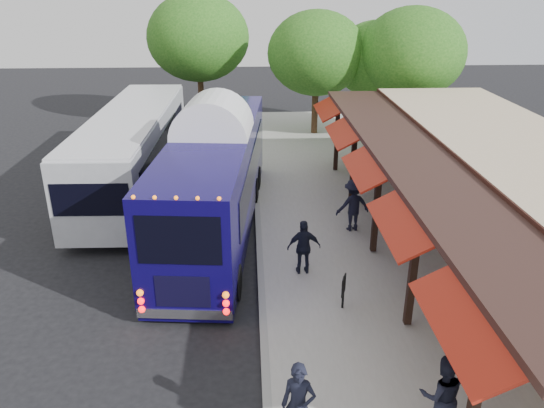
# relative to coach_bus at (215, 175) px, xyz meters

# --- Properties ---
(ground) EXTENTS (90.00, 90.00, 0.00)m
(ground) POSITION_rel_coach_bus_xyz_m (1.45, -6.39, -2.09)
(ground) COLOR black
(ground) RESTS_ON ground
(sidewalk) EXTENTS (10.00, 40.00, 0.15)m
(sidewalk) POSITION_rel_coach_bus_xyz_m (6.45, -2.39, -2.02)
(sidewalk) COLOR #9E9B93
(sidewalk) RESTS_ON ground
(curb) EXTENTS (0.20, 40.00, 0.16)m
(curb) POSITION_rel_coach_bus_xyz_m (1.50, -2.39, -2.02)
(curb) COLOR gray
(curb) RESTS_ON ground
(station_shelter) EXTENTS (8.15, 20.00, 3.60)m
(station_shelter) POSITION_rel_coach_bus_xyz_m (9.83, -2.39, -0.25)
(station_shelter) COLOR #C6B189
(station_shelter) RESTS_ON ground
(coach_bus) EXTENTS (3.67, 12.35, 3.90)m
(coach_bus) POSITION_rel_coach_bus_xyz_m (0.00, 0.00, 0.00)
(coach_bus) COLOR #0E064D
(coach_bus) RESTS_ON ground
(city_bus) EXTENTS (2.96, 12.61, 3.38)m
(city_bus) POSITION_rel_coach_bus_xyz_m (-3.69, 4.18, -0.23)
(city_bus) COLOR #999DA2
(city_bus) RESTS_ON ground
(ped_a) EXTENTS (0.75, 0.59, 1.82)m
(ped_a) POSITION_rel_coach_bus_xyz_m (2.05, -10.01, -1.03)
(ped_a) COLOR black
(ped_a) RESTS_ON sidewalk
(ped_b) EXTENTS (0.93, 0.76, 1.77)m
(ped_b) POSITION_rel_coach_bus_xyz_m (4.85, -9.84, -1.06)
(ped_b) COLOR black
(ped_b) RESTS_ON sidewalk
(ped_c) EXTENTS (1.04, 0.47, 1.73)m
(ped_c) POSITION_rel_coach_bus_xyz_m (2.81, -3.57, -1.08)
(ped_c) COLOR black
(ped_c) RESTS_ON sidewalk
(ped_d) EXTENTS (1.35, 0.94, 1.90)m
(ped_d) POSITION_rel_coach_bus_xyz_m (4.85, -0.64, -0.99)
(ped_d) COLOR black
(ped_d) RESTS_ON sidewalk
(sign_board) EXTENTS (0.19, 0.43, 0.98)m
(sign_board) POSITION_rel_coach_bus_xyz_m (3.69, -5.51, -1.28)
(sign_board) COLOR black
(sign_board) RESTS_ON sidewalk
(tree_left) EXTENTS (5.45, 5.45, 6.97)m
(tree_left) POSITION_rel_coach_bus_xyz_m (5.04, 12.37, 2.56)
(tree_left) COLOR #382314
(tree_left) RESTS_ON ground
(tree_mid) EXTENTS (5.00, 5.00, 6.40)m
(tree_mid) POSITION_rel_coach_bus_xyz_m (8.51, 12.69, 2.17)
(tree_mid) COLOR #382314
(tree_mid) RESTS_ON ground
(tree_right) EXTENTS (5.64, 5.64, 7.22)m
(tree_right) POSITION_rel_coach_bus_xyz_m (9.99, 11.02, 2.72)
(tree_right) COLOR #382314
(tree_right) RESTS_ON ground
(tree_far) EXTENTS (6.10, 6.10, 7.81)m
(tree_far) POSITION_rel_coach_bus_xyz_m (-1.70, 15.51, 3.12)
(tree_far) COLOR #382314
(tree_far) RESTS_ON ground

